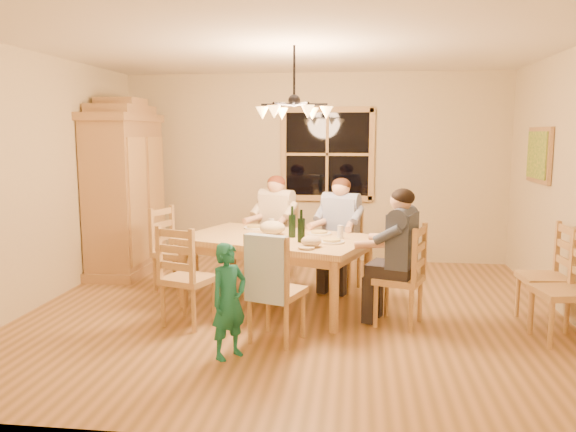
# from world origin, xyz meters

# --- Properties ---
(floor) EXTENTS (5.50, 5.50, 0.00)m
(floor) POSITION_xyz_m (0.00, 0.00, 0.00)
(floor) COLOR olive
(floor) RESTS_ON ground
(ceiling) EXTENTS (5.50, 5.00, 0.02)m
(ceiling) POSITION_xyz_m (0.00, 0.00, 2.70)
(ceiling) COLOR white
(ceiling) RESTS_ON wall_back
(wall_back) EXTENTS (5.50, 0.02, 2.70)m
(wall_back) POSITION_xyz_m (0.00, 2.50, 1.35)
(wall_back) COLOR beige
(wall_back) RESTS_ON floor
(wall_left) EXTENTS (0.02, 5.00, 2.70)m
(wall_left) POSITION_xyz_m (-2.75, 0.00, 1.35)
(wall_left) COLOR beige
(wall_left) RESTS_ON floor
(window) EXTENTS (1.30, 0.06, 1.30)m
(window) POSITION_xyz_m (0.20, 2.47, 1.55)
(window) COLOR black
(window) RESTS_ON wall_back
(painting) EXTENTS (0.06, 0.78, 0.64)m
(painting) POSITION_xyz_m (2.71, 1.20, 1.60)
(painting) COLOR #956640
(painting) RESTS_ON wall_right
(chandelier) EXTENTS (0.77, 0.68, 0.71)m
(chandelier) POSITION_xyz_m (-0.00, 0.00, 2.08)
(chandelier) COLOR black
(chandelier) RESTS_ON ceiling
(armoire) EXTENTS (0.66, 1.40, 2.30)m
(armoire) POSITION_xyz_m (-2.42, 1.47, 1.06)
(armoire) COLOR #956640
(armoire) RESTS_ON floor
(dining_table) EXTENTS (2.21, 1.76, 0.76)m
(dining_table) POSITION_xyz_m (-0.21, 0.19, 0.66)
(dining_table) COLOR #AE7C4D
(dining_table) RESTS_ON floor
(chair_far_left) EXTENTS (0.55, 0.54, 0.99)m
(chair_far_left) POSITION_xyz_m (-0.36, 1.21, 0.30)
(chair_far_left) COLOR #AA7E4B
(chair_far_left) RESTS_ON floor
(chair_far_right) EXTENTS (0.55, 0.54, 0.99)m
(chair_far_right) POSITION_xyz_m (0.45, 0.93, 0.30)
(chair_far_right) COLOR #AA7E4B
(chair_far_right) RESTS_ON floor
(chair_near_left) EXTENTS (0.55, 0.54, 0.99)m
(chair_near_left) POSITION_xyz_m (-0.97, -0.50, 0.30)
(chair_near_left) COLOR #AA7E4B
(chair_near_left) RESTS_ON floor
(chair_near_right) EXTENTS (0.55, 0.54, 0.99)m
(chair_near_right) POSITION_xyz_m (-0.06, -0.83, 0.30)
(chair_near_right) COLOR #AA7E4B
(chair_near_right) RESTS_ON floor
(chair_end_left) EXTENTS (0.54, 0.55, 0.99)m
(chair_end_left) POSITION_xyz_m (-1.48, 0.64, 0.30)
(chair_end_left) COLOR #AA7E4B
(chair_end_left) RESTS_ON floor
(chair_end_right) EXTENTS (0.54, 0.55, 0.99)m
(chair_end_right) POSITION_xyz_m (1.05, -0.25, 0.30)
(chair_end_right) COLOR #AA7E4B
(chair_end_right) RESTS_ON floor
(adult_woman) EXTENTS (0.50, 0.52, 0.87)m
(adult_woman) POSITION_xyz_m (-0.36, 1.21, 0.84)
(adult_woman) COLOR beige
(adult_woman) RESTS_ON floor
(adult_plaid_man) EXTENTS (0.50, 0.52, 0.87)m
(adult_plaid_man) POSITION_xyz_m (0.45, 0.93, 0.84)
(adult_plaid_man) COLOR #314487
(adult_plaid_man) RESTS_ON floor
(adult_slate_man) EXTENTS (0.52, 0.50, 0.87)m
(adult_slate_man) POSITION_xyz_m (1.05, -0.25, 0.84)
(adult_slate_man) COLOR #3C4660
(adult_slate_man) RESTS_ON floor
(towel) EXTENTS (0.39, 0.22, 0.58)m
(towel) POSITION_xyz_m (-0.12, -1.00, 0.70)
(towel) COLOR #B1CDEF
(towel) RESTS_ON chair_near_right
(wine_bottle_a) EXTENTS (0.08, 0.08, 0.33)m
(wine_bottle_a) POSITION_xyz_m (-0.04, 0.18, 0.93)
(wine_bottle_a) COLOR black
(wine_bottle_a) RESTS_ON dining_table
(wine_bottle_b) EXTENTS (0.08, 0.08, 0.33)m
(wine_bottle_b) POSITION_xyz_m (0.08, -0.08, 0.93)
(wine_bottle_b) COLOR black
(wine_bottle_b) RESTS_ON dining_table
(plate_woman) EXTENTS (0.26, 0.26, 0.02)m
(plate_woman) POSITION_xyz_m (-0.53, 0.66, 0.77)
(plate_woman) COLOR white
(plate_woman) RESTS_ON dining_table
(plate_plaid) EXTENTS (0.26, 0.26, 0.02)m
(plate_plaid) POSITION_xyz_m (0.23, 0.38, 0.77)
(plate_plaid) COLOR white
(plate_plaid) RESTS_ON dining_table
(plate_slate) EXTENTS (0.26, 0.26, 0.02)m
(plate_slate) POSITION_xyz_m (0.39, -0.07, 0.77)
(plate_slate) COLOR white
(plate_slate) RESTS_ON dining_table
(wine_glass_a) EXTENTS (0.06, 0.06, 0.14)m
(wine_glass_a) POSITION_xyz_m (-0.32, 0.52, 0.83)
(wine_glass_a) COLOR silver
(wine_glass_a) RESTS_ON dining_table
(wine_glass_b) EXTENTS (0.06, 0.06, 0.14)m
(wine_glass_b) POSITION_xyz_m (0.47, 0.16, 0.83)
(wine_glass_b) COLOR silver
(wine_glass_b) RESTS_ON dining_table
(cap) EXTENTS (0.20, 0.20, 0.11)m
(cap) POSITION_xyz_m (0.20, -0.30, 0.82)
(cap) COLOR tan
(cap) RESTS_ON dining_table
(napkin) EXTENTS (0.22, 0.19, 0.03)m
(napkin) POSITION_xyz_m (-0.43, 0.09, 0.78)
(napkin) COLOR slate
(napkin) RESTS_ON dining_table
(cloth_bundle) EXTENTS (0.28, 0.22, 0.15)m
(cloth_bundle) POSITION_xyz_m (-0.27, 0.30, 0.84)
(cloth_bundle) COLOR tan
(cloth_bundle) RESTS_ON dining_table
(child) EXTENTS (0.40, 0.42, 0.97)m
(child) POSITION_xyz_m (-0.40, -1.25, 0.48)
(child) COLOR #186C5C
(child) RESTS_ON floor
(chair_spare_front) EXTENTS (0.49, 0.50, 0.99)m
(chair_spare_front) POSITION_xyz_m (2.45, -0.54, 0.30)
(chair_spare_front) COLOR #AA7E4B
(chair_spare_front) RESTS_ON floor
(chair_spare_back) EXTENTS (0.45, 0.46, 0.99)m
(chair_spare_back) POSITION_xyz_m (2.45, -0.04, 0.30)
(chair_spare_back) COLOR #AA7E4B
(chair_spare_back) RESTS_ON floor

